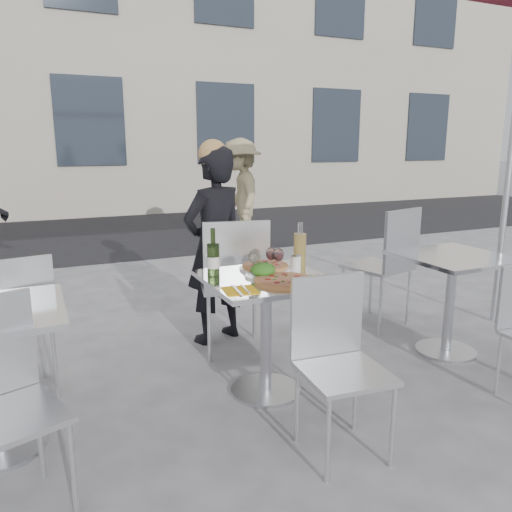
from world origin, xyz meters
name	(u,v)px	position (x,y,z in m)	size (l,w,h in m)	color
ground	(266,392)	(0.00, 0.00, 0.00)	(80.00, 80.00, 0.00)	slate
street_asphalt	(111,232)	(0.00, 6.50, 0.00)	(24.00, 5.00, 0.00)	black
main_table	(266,311)	(0.00, 0.00, 0.54)	(0.72, 0.72, 0.75)	#B7BABF
side_table_right	(451,283)	(1.50, 0.00, 0.54)	(0.72, 0.72, 0.75)	#B7BABF
chair_far	(235,276)	(0.04, 0.62, 0.60)	(0.56, 0.57, 1.02)	silver
chair_near	(336,350)	(0.08, -0.65, 0.52)	(0.44, 0.45, 0.89)	silver
side_chair_lfar	(15,317)	(-1.39, 0.49, 0.54)	(0.48, 0.49, 0.91)	silver
side_chair_rfar	(388,258)	(1.42, 0.63, 0.61)	(0.58, 0.59, 1.02)	silver
woman_diner	(215,246)	(0.01, 0.96, 0.76)	(0.55, 0.36, 1.52)	black
pedestrian_b	(240,196)	(1.46, 3.93, 0.81)	(1.05, 0.60, 1.62)	#968960
pizza_near	(284,281)	(0.05, -0.15, 0.76)	(0.35, 0.35, 0.02)	tan
pizza_far	(265,267)	(0.08, 0.18, 0.77)	(0.33, 0.33, 0.03)	white
salad_plate	(263,271)	(-0.01, 0.02, 0.79)	(0.22, 0.22, 0.09)	white
wine_bottle	(213,258)	(-0.28, 0.14, 0.86)	(0.07, 0.08, 0.29)	#324C1C
carafe	(300,249)	(0.31, 0.15, 0.87)	(0.08, 0.08, 0.29)	#CFB458
sugar_shaker	(296,262)	(0.24, 0.08, 0.80)	(0.06, 0.06, 0.11)	white
wineglass_white_a	(254,258)	(-0.05, 0.07, 0.86)	(0.07, 0.07, 0.16)	white
wineglass_white_b	(255,256)	(-0.02, 0.11, 0.86)	(0.07, 0.07, 0.16)	white
wineglass_red_a	(278,256)	(0.11, 0.06, 0.86)	(0.07, 0.07, 0.16)	white
wineglass_red_b	(271,255)	(0.09, 0.11, 0.86)	(0.07, 0.07, 0.16)	white
napkin_left	(240,290)	(-0.25, -0.20, 0.75)	(0.20, 0.20, 0.01)	yellow
napkin_right	(315,279)	(0.24, -0.16, 0.75)	(0.24, 0.24, 0.01)	yellow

